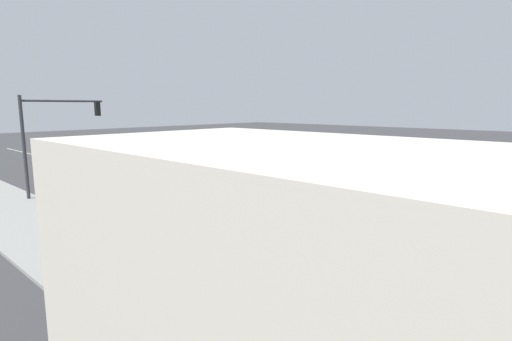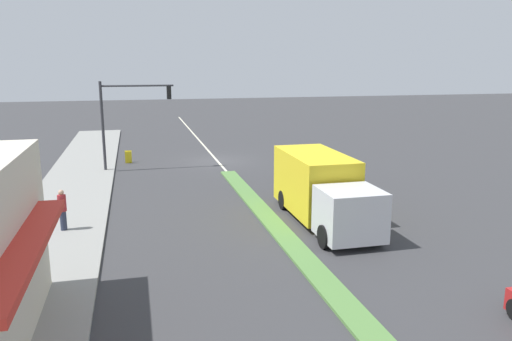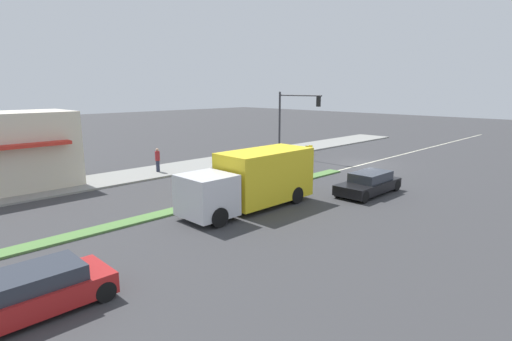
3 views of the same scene
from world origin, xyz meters
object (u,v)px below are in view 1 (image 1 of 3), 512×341
object	(u,v)px
traffic_signal_main	(51,128)
delivery_truck	(328,180)
pedestrian	(115,234)
suv_black	(266,175)
warning_aframe_sign	(40,183)

from	to	relation	value
traffic_signal_main	delivery_truck	size ratio (longest dim) A/B	0.75
traffic_signal_main	pedestrian	bearing A→B (deg)	78.01
suv_black	delivery_truck	bearing A→B (deg)	67.18
delivery_truck	warning_aframe_sign	bearing A→B (deg)	-61.65
suv_black	traffic_signal_main	bearing A→B (deg)	-29.33
traffic_signal_main	delivery_truck	bearing A→B (deg)	122.83
pedestrian	warning_aframe_sign	distance (m)	14.61
suv_black	warning_aframe_sign	bearing A→B (deg)	-38.27
pedestrian	delivery_truck	distance (m)	10.90
warning_aframe_sign	traffic_signal_main	bearing A→B (deg)	90.04
pedestrian	warning_aframe_sign	size ratio (longest dim) A/B	2.03
pedestrian	traffic_signal_main	bearing A→B (deg)	-101.99
traffic_signal_main	warning_aframe_sign	bearing A→B (deg)	-89.96
traffic_signal_main	warning_aframe_sign	xyz separation A→B (m)	(0.00, -2.53, -3.47)
pedestrian	suv_black	xyz separation A→B (m)	(-13.64, -5.60, -0.40)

